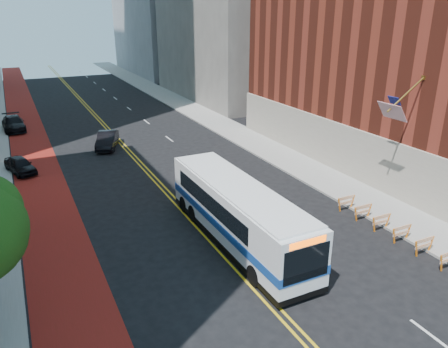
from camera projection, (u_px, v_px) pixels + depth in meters
ground at (306, 342)px, 17.48m from camera, size 160.00×160.00×0.00m
sidewalk_right at (232, 130)px, 47.57m from camera, size 4.00×140.00×0.15m
bus_lane_paint at (34, 156)px, 39.31m from camera, size 3.60×140.00×0.01m
center_line_inner at (121, 145)px, 42.58m from camera, size 0.14×140.00×0.01m
center_line_outer at (125, 145)px, 42.72m from camera, size 0.14×140.00×0.01m
lane_dashes at (147, 122)px, 51.34m from camera, size 0.14×98.20×0.01m
construction_barriers at (413, 237)px, 24.07m from camera, size 1.42×10.91×1.00m
transit_bus at (237, 212)px, 24.47m from camera, size 2.86×12.66×3.48m
car_a at (20, 165)px, 35.18m from camera, size 2.65×4.14×1.31m
car_b at (107, 140)px, 41.50m from camera, size 3.16×4.98×1.55m
car_c at (13, 123)px, 47.49m from camera, size 2.42×5.38×1.53m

